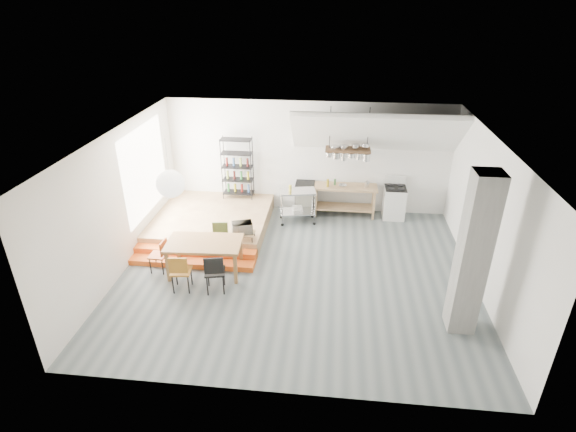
# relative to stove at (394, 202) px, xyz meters

# --- Properties ---
(floor) EXTENTS (8.00, 8.00, 0.00)m
(floor) POSITION_rel_stove_xyz_m (-2.50, -3.16, -0.48)
(floor) COLOR #545E61
(floor) RESTS_ON ground
(wall_back) EXTENTS (8.00, 0.04, 3.20)m
(wall_back) POSITION_rel_stove_xyz_m (-2.50, 0.34, 1.12)
(wall_back) COLOR silver
(wall_back) RESTS_ON ground
(wall_left) EXTENTS (0.04, 7.00, 3.20)m
(wall_left) POSITION_rel_stove_xyz_m (-6.50, -3.16, 1.12)
(wall_left) COLOR silver
(wall_left) RESTS_ON ground
(wall_right) EXTENTS (0.04, 7.00, 3.20)m
(wall_right) POSITION_rel_stove_xyz_m (1.50, -3.16, 1.12)
(wall_right) COLOR silver
(wall_right) RESTS_ON ground
(ceiling) EXTENTS (8.00, 7.00, 0.02)m
(ceiling) POSITION_rel_stove_xyz_m (-2.50, -3.16, 2.72)
(ceiling) COLOR white
(ceiling) RESTS_ON wall_back
(slope_ceiling) EXTENTS (4.40, 1.44, 1.32)m
(slope_ceiling) POSITION_rel_stove_xyz_m (-0.70, -0.26, 2.07)
(slope_ceiling) COLOR white
(slope_ceiling) RESTS_ON wall_back
(window_pane) EXTENTS (0.02, 2.50, 2.20)m
(window_pane) POSITION_rel_stove_xyz_m (-6.48, -1.66, 1.32)
(window_pane) COLOR white
(window_pane) RESTS_ON wall_left
(platform) EXTENTS (3.00, 3.00, 0.40)m
(platform) POSITION_rel_stove_xyz_m (-5.00, -1.16, -0.28)
(platform) COLOR #936B49
(platform) RESTS_ON ground
(step_lower) EXTENTS (3.00, 0.35, 0.13)m
(step_lower) POSITION_rel_stove_xyz_m (-5.00, -3.11, -0.41)
(step_lower) COLOR #E25A1A
(step_lower) RESTS_ON ground
(step_upper) EXTENTS (3.00, 0.35, 0.27)m
(step_upper) POSITION_rel_stove_xyz_m (-5.00, -2.76, -0.35)
(step_upper) COLOR #E25A1A
(step_upper) RESTS_ON ground
(concrete_column) EXTENTS (0.50, 0.50, 3.20)m
(concrete_column) POSITION_rel_stove_xyz_m (0.80, -4.66, 1.12)
(concrete_column) COLOR slate
(concrete_column) RESTS_ON ground
(kitchen_counter) EXTENTS (1.80, 0.60, 0.91)m
(kitchen_counter) POSITION_rel_stove_xyz_m (-1.40, -0.01, 0.15)
(kitchen_counter) COLOR #936B49
(kitchen_counter) RESTS_ON ground
(stove) EXTENTS (0.60, 0.60, 1.18)m
(stove) POSITION_rel_stove_xyz_m (0.00, 0.00, 0.00)
(stove) COLOR white
(stove) RESTS_ON ground
(pot_rack) EXTENTS (1.20, 0.50, 1.43)m
(pot_rack) POSITION_rel_stove_xyz_m (-1.37, -0.23, 1.50)
(pot_rack) COLOR #402919
(pot_rack) RESTS_ON ceiling
(wire_shelving) EXTENTS (0.88, 0.38, 1.80)m
(wire_shelving) POSITION_rel_stove_xyz_m (-4.50, 0.04, 0.85)
(wire_shelving) COLOR black
(wire_shelving) RESTS_ON platform
(microwave_shelf) EXTENTS (0.60, 0.40, 0.16)m
(microwave_shelf) POSITION_rel_stove_xyz_m (-3.90, -2.41, 0.07)
(microwave_shelf) COLOR #936B49
(microwave_shelf) RESTS_ON platform
(paper_lantern) EXTENTS (0.60, 0.60, 0.60)m
(paper_lantern) POSITION_rel_stove_xyz_m (-5.17, -3.39, 1.72)
(paper_lantern) COLOR white
(paper_lantern) RESTS_ON ceiling
(dining_table) EXTENTS (1.72, 1.03, 0.80)m
(dining_table) POSITION_rel_stove_xyz_m (-4.57, -3.36, 0.23)
(dining_table) COLOR olive
(dining_table) RESTS_ON ground
(chair_mustard) EXTENTS (0.46, 0.46, 0.90)m
(chair_mustard) POSITION_rel_stove_xyz_m (-4.90, -4.13, 0.06)
(chair_mustard) COLOR #9F631B
(chair_mustard) RESTS_ON ground
(chair_black) EXTENTS (0.51, 0.51, 0.93)m
(chair_black) POSITION_rel_stove_xyz_m (-4.16, -4.09, 0.08)
(chair_black) COLOR black
(chair_black) RESTS_ON ground
(chair_olive) EXTENTS (0.44, 0.44, 0.86)m
(chair_olive) POSITION_rel_stove_xyz_m (-4.41, -2.59, 0.03)
(chair_olive) COLOR #52622E
(chair_olive) RESTS_ON ground
(chair_red) EXTENTS (0.38, 0.38, 0.81)m
(chair_red) POSITION_rel_stove_xyz_m (-5.61, -3.41, 0.00)
(chair_red) COLOR #BE4D1B
(chair_red) RESTS_ON ground
(rolling_cart) EXTENTS (1.05, 0.70, 0.96)m
(rolling_cart) POSITION_rel_stove_xyz_m (-2.70, -0.59, 0.14)
(rolling_cart) COLOR silver
(rolling_cart) RESTS_ON ground
(mini_fridge) EXTENTS (0.55, 0.55, 0.93)m
(mini_fridge) POSITION_rel_stove_xyz_m (-2.55, 0.04, -0.02)
(mini_fridge) COLOR black
(mini_fridge) RESTS_ON ground
(microwave) EXTENTS (0.57, 0.47, 0.27)m
(microwave) POSITION_rel_stove_xyz_m (-3.90, -2.41, 0.22)
(microwave) COLOR beige
(microwave) RESTS_ON microwave_shelf
(bowl) EXTENTS (0.26, 0.26, 0.05)m
(bowl) POSITION_rel_stove_xyz_m (-1.48, -0.06, 0.46)
(bowl) COLOR silver
(bowl) RESTS_ON kitchen_counter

